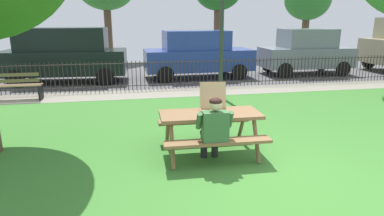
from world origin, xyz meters
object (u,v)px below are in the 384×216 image
(adult_at_table, at_px, (214,128))
(parked_car_left, at_px, (65,54))
(picnic_table_foreground, at_px, (210,122))
(pizza_box_open, at_px, (214,107))
(park_bench_left, at_px, (13,87))
(far_tree_midright, at_px, (308,0))
(parked_car_right, at_px, (306,51))
(lamp_post_walkway, at_px, (222,8))
(parked_car_center, at_px, (198,54))

(adult_at_table, distance_m, parked_car_left, 9.26)
(picnic_table_foreground, relative_size, pizza_box_open, 3.10)
(adult_at_table, distance_m, park_bench_left, 7.38)
(pizza_box_open, distance_m, adult_at_table, 0.55)
(park_bench_left, relative_size, parked_car_left, 0.34)
(pizza_box_open, relative_size, far_tree_midright, 0.12)
(parked_car_left, relative_size, parked_car_right, 1.19)
(parked_car_right, bearing_deg, parked_car_left, -180.00)
(picnic_table_foreground, distance_m, parked_car_left, 8.84)
(picnic_table_foreground, bearing_deg, parked_car_right, 51.52)
(parked_car_right, height_order, far_tree_midright, far_tree_midright)
(pizza_box_open, relative_size, parked_car_right, 0.15)
(parked_car_right, xyz_separation_m, far_tree_midright, (3.83, 7.03, 2.56))
(parked_car_right, bearing_deg, far_tree_midright, 61.42)
(park_bench_left, distance_m, lamp_post_walkway, 6.71)
(picnic_table_foreground, height_order, park_bench_left, park_bench_left)
(pizza_box_open, distance_m, park_bench_left, 7.11)
(park_bench_left, height_order, parked_car_left, parked_car_left)
(far_tree_midright, bearing_deg, picnic_table_foreground, -124.12)
(parked_car_left, bearing_deg, adult_at_table, -66.29)
(parked_car_center, relative_size, far_tree_midright, 0.90)
(adult_at_table, relative_size, park_bench_left, 0.74)
(pizza_box_open, bearing_deg, park_bench_left, 133.81)
(park_bench_left, relative_size, far_tree_midright, 0.32)
(parked_car_left, bearing_deg, park_bench_left, -110.49)
(adult_at_table, height_order, parked_car_center, parked_car_center)
(pizza_box_open, xyz_separation_m, parked_car_right, (6.27, 7.98, 0.14))
(parked_car_center, bearing_deg, far_tree_midright, 38.87)
(adult_at_table, height_order, parked_car_right, parked_car_right)
(lamp_post_walkway, height_order, far_tree_midright, far_tree_midright)
(adult_at_table, bearing_deg, park_bench_left, 130.45)
(lamp_post_walkway, bearing_deg, parked_car_right, 36.54)
(picnic_table_foreground, relative_size, parked_car_center, 0.41)
(picnic_table_foreground, height_order, adult_at_table, adult_at_table)
(parked_car_right, bearing_deg, pizza_box_open, -128.16)
(parked_car_center, height_order, parked_car_right, parked_car_right)
(picnic_table_foreground, bearing_deg, lamp_post_walkway, 71.88)
(parked_car_left, xyz_separation_m, far_tree_midright, (13.94, 7.03, 2.47))
(picnic_table_foreground, relative_size, adult_at_table, 1.54)
(parked_car_left, bearing_deg, picnic_table_foreground, -64.63)
(park_bench_left, bearing_deg, pizza_box_open, -46.19)
(picnic_table_foreground, relative_size, parked_car_right, 0.47)
(lamp_post_walkway, bearing_deg, parked_car_center, 89.55)
(picnic_table_foreground, height_order, far_tree_midright, far_tree_midright)
(pizza_box_open, height_order, parked_car_right, parked_car_right)
(parked_car_left, height_order, parked_car_right, parked_car_left)
(adult_at_table, bearing_deg, pizza_box_open, 75.61)
(parked_car_left, bearing_deg, parked_car_right, 0.00)
(lamp_post_walkway, xyz_separation_m, parked_car_right, (4.92, 3.64, -1.69))
(picnic_table_foreground, distance_m, parked_car_center, 8.11)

